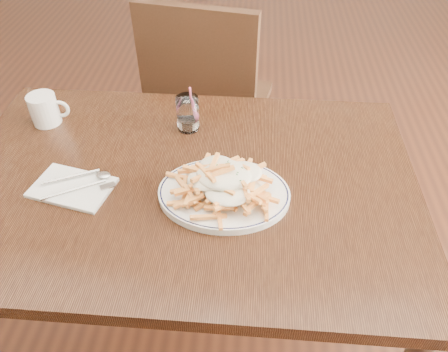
# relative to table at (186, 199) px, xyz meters

# --- Properties ---
(floor) EXTENTS (7.00, 7.00, 0.00)m
(floor) POSITION_rel_table_xyz_m (0.00, 0.00, -0.67)
(floor) COLOR black
(floor) RESTS_ON ground
(table) EXTENTS (1.20, 0.80, 0.75)m
(table) POSITION_rel_table_xyz_m (0.00, 0.00, 0.00)
(table) COLOR black
(table) RESTS_ON ground
(chair_far) EXTENTS (0.52, 0.52, 0.96)m
(chair_far) POSITION_rel_table_xyz_m (-0.02, 0.71, -0.13)
(chair_far) COLOR #321D10
(chair_far) RESTS_ON ground
(fries_plate) EXTENTS (0.38, 0.35, 0.02)m
(fries_plate) POSITION_rel_table_xyz_m (0.11, -0.06, 0.09)
(fries_plate) COLOR white
(fries_plate) RESTS_ON table
(loaded_fries) EXTENTS (0.25, 0.19, 0.07)m
(loaded_fries) POSITION_rel_table_xyz_m (0.11, -0.06, 0.14)
(loaded_fries) COLOR #EC9A48
(loaded_fries) RESTS_ON fries_plate
(napkin) EXTENTS (0.22, 0.17, 0.01)m
(napkin) POSITION_rel_table_xyz_m (-0.27, -0.06, 0.08)
(napkin) COLOR white
(napkin) RESTS_ON table
(cutlery) EXTENTS (0.19, 0.15, 0.01)m
(cutlery) POSITION_rel_table_xyz_m (-0.27, -0.06, 0.09)
(cutlery) COLOR silver
(cutlery) RESTS_ON napkin
(water_glass) EXTENTS (0.06, 0.06, 0.14)m
(water_glass) POSITION_rel_table_xyz_m (-0.02, 0.22, 0.12)
(water_glass) COLOR white
(water_glass) RESTS_ON table
(coffee_mug) EXTENTS (0.12, 0.08, 0.09)m
(coffee_mug) POSITION_rel_table_xyz_m (-0.44, 0.21, 0.12)
(coffee_mug) COLOR white
(coffee_mug) RESTS_ON table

